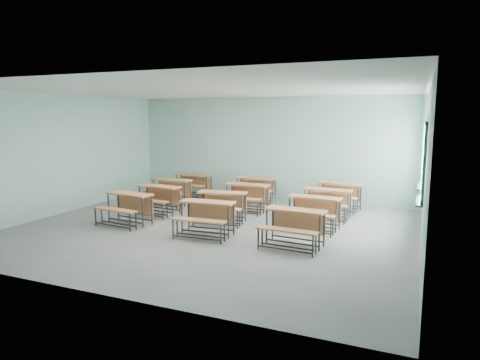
% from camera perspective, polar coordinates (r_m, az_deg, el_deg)
% --- Properties ---
extents(room, '(9.04, 8.04, 3.24)m').
position_cam_1_polar(room, '(9.81, -3.20, 2.57)').
color(room, gray).
rests_on(room, ground).
extents(desk_unit_r0c0, '(1.30, 0.95, 0.76)m').
position_cam_1_polar(desk_unit_r0c0, '(10.73, -14.90, -3.09)').
color(desk_unit_r0c0, '#AE693F').
rests_on(desk_unit_r0c0, ground).
extents(desk_unit_r0c1, '(1.26, 0.88, 0.76)m').
position_cam_1_polar(desk_unit_r0c1, '(9.41, -4.61, -4.43)').
color(desk_unit_r0c1, '#AE693F').
rests_on(desk_unit_r0c1, ground).
extents(desk_unit_r0c2, '(1.26, 0.89, 0.76)m').
position_cam_1_polar(desk_unit_r0c2, '(8.66, 7.13, -5.61)').
color(desk_unit_r0c2, '#AE693F').
rests_on(desk_unit_r0c2, ground).
extents(desk_unit_r1c0, '(1.28, 0.91, 0.76)m').
position_cam_1_polar(desk_unit_r1c0, '(11.68, -11.04, -2.02)').
color(desk_unit_r1c0, '#AE693F').
rests_on(desk_unit_r1c0, ground).
extents(desk_unit_r1c1, '(1.31, 0.97, 0.76)m').
position_cam_1_polar(desk_unit_r1c1, '(10.54, -2.55, -3.01)').
color(desk_unit_r1c1, '#AE693F').
rests_on(desk_unit_r1c1, ground).
extents(desk_unit_r1c2, '(1.27, 0.90, 0.76)m').
position_cam_1_polar(desk_unit_r1c2, '(10.05, 9.71, -3.70)').
color(desk_unit_r1c2, '#AE693F').
rests_on(desk_unit_r1c2, ground).
extents(desk_unit_r2c0, '(1.25, 0.87, 0.76)m').
position_cam_1_polar(desk_unit_r2c0, '(12.82, -9.36, -1.04)').
color(desk_unit_r2c0, '#AE693F').
rests_on(desk_unit_r2c0, ground).
extents(desk_unit_r2c1, '(1.24, 0.86, 0.76)m').
position_cam_1_polar(desk_unit_r2c1, '(11.77, 0.76, -1.78)').
color(desk_unit_r2c1, '#AE693F').
rests_on(desk_unit_r2c1, ground).
extents(desk_unit_r2c2, '(1.24, 0.86, 0.76)m').
position_cam_1_polar(desk_unit_r2c2, '(11.16, 11.47, -2.52)').
color(desk_unit_r2c2, '#AE693F').
rests_on(desk_unit_r2c2, ground).
extents(desk_unit_r3c0, '(1.22, 0.82, 0.76)m').
position_cam_1_polar(desk_unit_r3c0, '(13.96, -6.42, -0.20)').
color(desk_unit_r3c0, '#AE693F').
rests_on(desk_unit_r3c0, ground).
extents(desk_unit_r3c1, '(1.26, 0.89, 0.76)m').
position_cam_1_polar(desk_unit_r3c1, '(13.01, 2.08, -0.80)').
color(desk_unit_r3c1, '#AE693F').
rests_on(desk_unit_r3c1, ground).
extents(desk_unit_r3c2, '(1.30, 0.95, 0.76)m').
position_cam_1_polar(desk_unit_r3c2, '(12.28, 12.99, -1.57)').
color(desk_unit_r3c2, '#AE693F').
rests_on(desk_unit_r3c2, ground).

